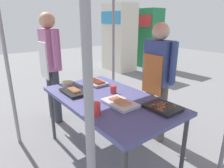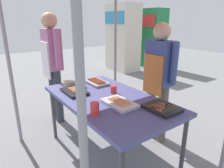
% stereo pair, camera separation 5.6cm
% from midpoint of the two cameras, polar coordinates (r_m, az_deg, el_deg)
% --- Properties ---
extents(ground_plane, '(18.00, 18.00, 0.00)m').
position_cam_midpoint_polar(ground_plane, '(2.59, -1.59, -19.54)').
color(ground_plane, slate).
extents(stall_table, '(1.60, 0.90, 0.75)m').
position_cam_midpoint_polar(stall_table, '(2.23, -1.74, -5.19)').
color(stall_table, '#4C518C').
rests_on(stall_table, ground).
extents(tray_grilled_sausages, '(0.33, 0.22, 0.05)m').
position_cam_midpoint_polar(tray_grilled_sausages, '(2.69, -5.25, 0.48)').
color(tray_grilled_sausages, '#ADADB2').
rests_on(tray_grilled_sausages, stall_table).
extents(tray_meat_skewers, '(0.33, 0.26, 0.04)m').
position_cam_midpoint_polar(tray_meat_skewers, '(1.99, 13.43, -6.56)').
color(tray_meat_skewers, black).
rests_on(tray_meat_skewers, stall_table).
extents(tray_pork_links, '(0.38, 0.23, 0.05)m').
position_cam_midpoint_polar(tray_pork_links, '(2.03, 1.47, -5.41)').
color(tray_pork_links, silver).
rests_on(tray_pork_links, stall_table).
extents(tray_spring_rolls, '(0.36, 0.23, 0.05)m').
position_cam_midpoint_polar(tray_spring_rolls, '(2.39, -11.50, -2.15)').
color(tray_spring_rolls, black).
rests_on(tray_spring_rolls, stall_table).
extents(condiment_bowl, '(0.15, 0.15, 0.05)m').
position_cam_midpoint_polar(condiment_bowl, '(2.68, -13.18, 0.10)').
color(condiment_bowl, '#BFB28C').
rests_on(condiment_bowl, stall_table).
extents(drink_cup_near_edge, '(0.08, 0.08, 0.12)m').
position_cam_midpoint_polar(drink_cup_near_edge, '(1.81, -5.50, -7.15)').
color(drink_cup_near_edge, red).
rests_on(drink_cup_near_edge, stall_table).
extents(drink_cup_by_wok, '(0.07, 0.07, 0.09)m').
position_cam_midpoint_polar(drink_cup_by_wok, '(2.33, -0.29, -1.59)').
color(drink_cup_by_wok, red).
rests_on(drink_cup_by_wok, stall_table).
extents(vendor_woman, '(0.52, 0.23, 1.55)m').
position_cam_midpoint_polar(vendor_woman, '(2.61, 12.31, 2.83)').
color(vendor_woman, '#595147').
rests_on(vendor_woman, ground).
extents(customer_nearby, '(0.52, 0.23, 1.68)m').
position_cam_midpoint_polar(customer_nearby, '(3.18, -17.71, 6.69)').
color(customer_nearby, '#333842').
rests_on(customer_nearby, ground).
extents(neighbor_stall_left, '(1.01, 0.70, 2.04)m').
position_cam_midpoint_polar(neighbor_stall_left, '(6.48, 1.80, 13.06)').
color(neighbor_stall_left, beige).
rests_on(neighbor_stall_left, ground).
extents(neighbor_stall_right, '(0.95, 0.61, 1.93)m').
position_cam_midpoint_polar(neighbor_stall_right, '(7.11, 9.70, 12.79)').
color(neighbor_stall_right, '#237F47').
rests_on(neighbor_stall_right, ground).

